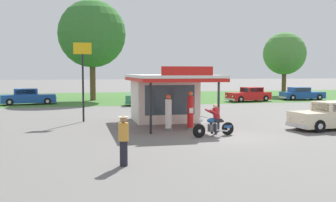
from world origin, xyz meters
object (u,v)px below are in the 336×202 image
at_px(featured_classic_sedan, 334,116).
at_px(bystander_standing_back_lot, 124,139).
at_px(parked_car_back_row_centre, 249,95).
at_px(parked_car_back_row_far_right, 151,98).
at_px(gas_pump_nearside, 168,114).
at_px(motorcycle_with_rider, 214,123).
at_px(gas_pump_offside, 190,112).
at_px(roadside_pole_sign, 83,68).
at_px(parked_car_second_row_spare, 28,97).
at_px(parked_car_back_row_far_left, 302,94).

distance_m(featured_classic_sedan, bystander_standing_back_lot, 13.41).
relative_size(featured_classic_sedan, parked_car_back_row_centre, 1.00).
bearing_deg(parked_car_back_row_centre, parked_car_back_row_far_right, -166.86).
relative_size(gas_pump_nearside, motorcycle_with_rider, 0.85).
bearing_deg(bystander_standing_back_lot, motorcycle_with_rider, 45.12).
bearing_deg(bystander_standing_back_lot, gas_pump_offside, 59.20).
distance_m(gas_pump_nearside, motorcycle_with_rider, 3.05).
xyz_separation_m(gas_pump_nearside, roadside_pole_sign, (-4.38, 4.57, 2.46)).
height_order(motorcycle_with_rider, parked_car_second_row_spare, motorcycle_with_rider).
xyz_separation_m(parked_car_back_row_centre, bystander_standing_back_lot, (-16.12, -25.41, 0.21)).
xyz_separation_m(gas_pump_nearside, gas_pump_offside, (1.22, 0.00, 0.07)).
xyz_separation_m(parked_car_back_row_centre, roadside_pole_sign, (-17.26, -13.37, 2.65)).
distance_m(gas_pump_nearside, parked_car_back_row_centre, 22.08).
bearing_deg(parked_car_back_row_centre, gas_pump_offside, -123.05).
xyz_separation_m(gas_pump_nearside, motorcycle_with_rider, (1.68, -2.53, -0.22)).
bearing_deg(featured_classic_sedan, parked_car_back_row_far_right, 112.35).
bearing_deg(parked_car_second_row_spare, gas_pump_nearside, -63.76).
bearing_deg(parked_car_back_row_centre, roadside_pole_sign, -142.25).
distance_m(gas_pump_nearside, bystander_standing_back_lot, 8.14).
xyz_separation_m(parked_car_back_row_far_left, bystander_standing_back_lot, (-22.85, -26.27, 0.24)).
height_order(gas_pump_offside, motorcycle_with_rider, gas_pump_offside).
relative_size(parked_car_second_row_spare, bystander_standing_back_lot, 3.16).
bearing_deg(parked_car_second_row_spare, bystander_standing_back_lot, -76.98).
height_order(gas_pump_nearside, parked_car_back_row_far_right, gas_pump_nearside).
xyz_separation_m(gas_pump_offside, parked_car_back_row_far_left, (18.39, 18.80, -0.30)).
relative_size(gas_pump_offside, parked_car_second_row_spare, 0.39).
bearing_deg(featured_classic_sedan, motorcycle_with_rider, -173.13).
bearing_deg(motorcycle_with_rider, parked_car_back_row_centre, 61.31).
bearing_deg(bystander_standing_back_lot, parked_car_back_row_far_right, 77.43).
distance_m(gas_pump_nearside, featured_classic_sedan, 9.01).
xyz_separation_m(featured_classic_sedan, roadside_pole_sign, (-13.23, 6.24, 2.64)).
height_order(gas_pump_nearside, roadside_pole_sign, roadside_pole_sign).
xyz_separation_m(parked_car_back_row_far_left, parked_car_second_row_spare, (-28.96, 0.16, 0.04)).
bearing_deg(gas_pump_nearside, roadside_pole_sign, 133.78).
relative_size(parked_car_back_row_far_left, bystander_standing_back_lot, 2.98).
height_order(parked_car_back_row_far_right, roadside_pole_sign, roadside_pole_sign).
xyz_separation_m(gas_pump_offside, bystander_standing_back_lot, (-4.45, -7.47, -0.06)).
bearing_deg(bystander_standing_back_lot, gas_pump_nearside, 66.58).
bearing_deg(roadside_pole_sign, parked_car_back_row_centre, 37.75).
height_order(gas_pump_nearside, parked_car_second_row_spare, gas_pump_nearside).
bearing_deg(featured_classic_sedan, roadside_pole_sign, 154.77).
distance_m(featured_classic_sedan, roadside_pole_sign, 14.86).
distance_m(gas_pump_nearside, parked_car_back_row_far_left, 27.16).
xyz_separation_m(parked_car_back_row_far_left, parked_car_back_row_far_right, (-17.76, -3.44, 0.06)).
bearing_deg(parked_car_back_row_far_left, roadside_pole_sign, -149.32).
relative_size(motorcycle_with_rider, bystander_standing_back_lot, 1.35).
distance_m(gas_pump_offside, parked_car_back_row_centre, 21.40).
height_order(featured_classic_sedan, parked_car_second_row_spare, parked_car_second_row_spare).
distance_m(motorcycle_with_rider, parked_car_back_row_far_right, 17.89).
distance_m(featured_classic_sedan, parked_car_back_row_far_left, 23.12).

